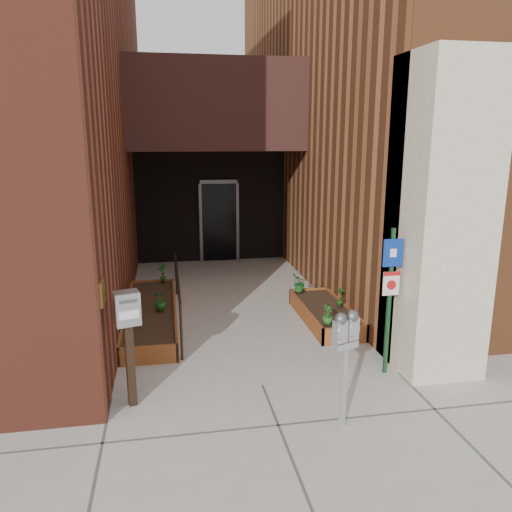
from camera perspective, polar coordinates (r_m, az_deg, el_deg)
ground at (r=7.05m, az=0.72°, el=-14.53°), size 80.00×80.00×0.00m
architecture at (r=13.15m, az=-6.14°, el=20.68°), size 20.00×14.60×10.00m
planter_left at (r=9.37m, az=-11.90°, el=-6.66°), size 0.90×3.60×0.30m
planter_right at (r=9.32m, az=7.88°, el=-6.59°), size 0.80×2.20×0.30m
handrail at (r=9.13m, az=-8.95°, el=-3.01°), size 0.04×3.34×0.90m
parking_meter at (r=5.77m, az=10.19°, el=-9.25°), size 0.33×0.21×1.42m
sign_post at (r=7.14m, az=15.11°, el=-3.36°), size 0.29×0.07×2.11m
payment_dropbox at (r=6.33m, az=-14.43°, el=-7.59°), size 0.35×0.29×1.50m
shrub_left_a at (r=8.56m, az=-13.76°, el=-6.35°), size 0.42×0.42×0.33m
shrub_left_b at (r=8.36m, az=-14.24°, el=-6.78°), size 0.27×0.27×0.35m
shrub_left_c at (r=9.08m, az=-10.91°, el=-5.03°), size 0.21×0.21×0.33m
shrub_left_d at (r=10.78m, az=-10.61°, el=-1.91°), size 0.28×0.28×0.39m
shrub_right_a at (r=8.33m, az=8.22°, el=-6.66°), size 0.26×0.26×0.32m
shrub_right_b at (r=9.20m, az=9.62°, el=-4.62°), size 0.27×0.27×0.37m
shrub_right_c at (r=9.96m, az=4.98°, el=-3.10°), size 0.43×0.43×0.36m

